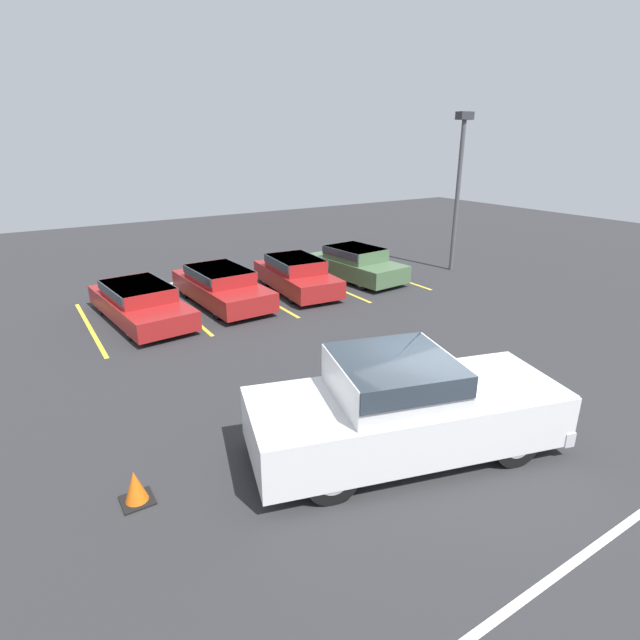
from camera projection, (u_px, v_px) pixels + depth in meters
The scene contains 15 objects.
ground_plane at pixel (444, 444), 9.40m from camera, with size 60.00×60.00×0.00m, color #2D2D30.
stall_stripe_a at pixel (90, 328), 15.12m from camera, with size 0.12×5.31×0.01m, color yellow.
stall_stripe_b at pixel (184, 311), 16.58m from camera, with size 0.12×5.31×0.01m, color yellow.
stall_stripe_c at pixel (262, 297), 18.04m from camera, with size 0.12×5.31×0.01m, color yellow.
stall_stripe_d at pixel (329, 285), 19.50m from camera, with size 0.12×5.31×0.01m, color yellow.
stall_stripe_e at pixel (387, 275), 20.96m from camera, with size 0.12×5.31×0.01m, color yellow.
aisle_stripe_foreground at pixel (563, 570), 6.65m from camera, with size 0.12×9.60×0.01m, color white.
pickup_truck at pixel (407, 406), 8.87m from camera, with size 5.98×3.58×1.90m.
parked_sedan_a at pixel (140, 301), 15.59m from camera, with size 2.31×4.94×1.15m.
parked_sedan_b at pixel (221, 285), 17.17m from camera, with size 2.02×4.82×1.23m.
parked_sedan_c at pixel (296, 273), 18.53m from camera, with size 2.08×4.48×1.27m.
parked_sedan_d at pixel (356, 263), 20.06m from camera, with size 2.22×4.37×1.31m.
light_post at pixel (459, 177), 20.44m from camera, with size 0.70×0.36×6.38m.
traffic_cone at pixel (135, 488), 7.83m from camera, with size 0.49×0.49×0.56m.
wheel_stop_curb at pixel (166, 286), 19.14m from camera, with size 1.60×0.20×0.14m, color #B7B2A8.
Camera 1 is at (-6.27, -5.51, 5.43)m, focal length 28.00 mm.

